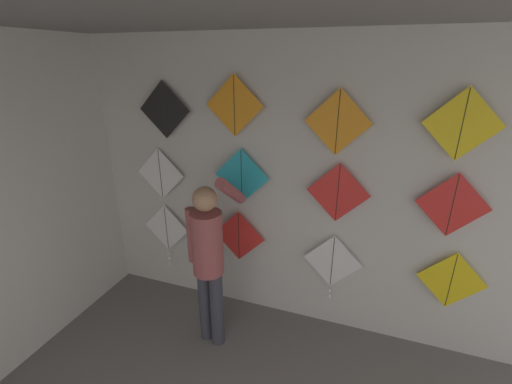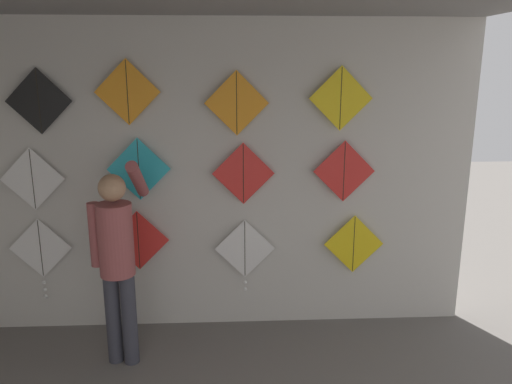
% 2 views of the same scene
% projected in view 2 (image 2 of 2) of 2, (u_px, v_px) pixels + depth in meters
% --- Properties ---
extents(back_panel, '(5.00, 0.06, 2.80)m').
position_uv_depth(back_panel, '(196.00, 180.00, 4.48)').
color(back_panel, beige).
rests_on(back_panel, ground).
extents(shopkeeper, '(0.42, 0.56, 1.70)m').
position_uv_depth(shopkeeper, '(117.00, 253.00, 3.95)').
color(shopkeeper, '#383842').
rests_on(shopkeeper, ground).
extents(kite_0, '(0.55, 0.04, 0.76)m').
position_uv_depth(kite_0, '(41.00, 252.00, 4.48)').
color(kite_0, white).
extents(kite_1, '(0.55, 0.01, 0.55)m').
position_uv_depth(kite_1, '(138.00, 240.00, 4.50)').
color(kite_1, red).
extents(kite_2, '(0.55, 0.04, 0.69)m').
position_uv_depth(kite_2, '(245.00, 251.00, 4.57)').
color(kite_2, white).
extents(kite_3, '(0.55, 0.01, 0.55)m').
position_uv_depth(kite_3, '(354.00, 244.00, 4.61)').
color(kite_3, yellow).
extents(kite_4, '(0.55, 0.01, 0.55)m').
position_uv_depth(kite_4, '(33.00, 179.00, 4.32)').
color(kite_4, white).
extents(kite_5, '(0.55, 0.01, 0.55)m').
position_uv_depth(kite_5, '(139.00, 169.00, 4.34)').
color(kite_5, '#28B2C6').
extents(kite_6, '(0.55, 0.01, 0.55)m').
position_uv_depth(kite_6, '(243.00, 174.00, 4.40)').
color(kite_6, red).
extents(kite_7, '(0.55, 0.01, 0.55)m').
position_uv_depth(kite_7, '(344.00, 171.00, 4.44)').
color(kite_7, red).
extents(kite_8, '(0.55, 0.01, 0.55)m').
position_uv_depth(kite_8, '(39.00, 101.00, 4.16)').
color(kite_8, black).
extents(kite_9, '(0.55, 0.01, 0.55)m').
position_uv_depth(kite_9, '(127.00, 92.00, 4.18)').
color(kite_9, orange).
extents(kite_10, '(0.55, 0.01, 0.55)m').
position_uv_depth(kite_10, '(237.00, 103.00, 4.24)').
color(kite_10, orange).
extents(kite_11, '(0.55, 0.01, 0.55)m').
position_uv_depth(kite_11, '(341.00, 98.00, 4.28)').
color(kite_11, yellow).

